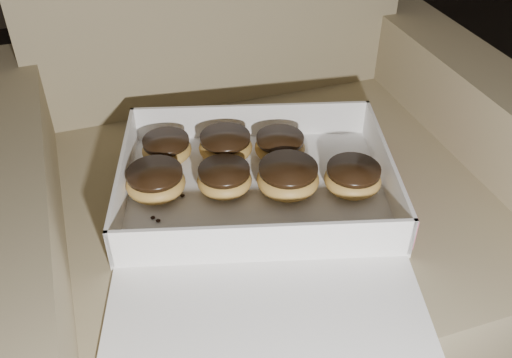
{
  "coord_description": "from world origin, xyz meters",
  "views": [
    {
      "loc": [
        -0.48,
        -0.3,
        1.01
      ],
      "look_at": [
        -0.25,
        0.38,
        0.45
      ],
      "focal_mm": 40.0,
      "sensor_mm": 36.0,
      "label": 1
    }
  ],
  "objects": [
    {
      "name": "donut_d",
      "position": [
        -0.4,
        0.42,
        0.45
      ],
      "size": [
        0.09,
        0.09,
        0.05
      ],
      "color": "gold",
      "rests_on": "bakery_box"
    },
    {
      "name": "donut_f",
      "position": [
        -0.3,
        0.39,
        0.45
      ],
      "size": [
        0.09,
        0.09,
        0.04
      ],
      "color": "gold",
      "rests_on": "bakery_box"
    },
    {
      "name": "crumb_a",
      "position": [
        -0.37,
        0.4,
        0.43
      ],
      "size": [
        0.01,
        0.01,
        0.0
      ],
      "primitive_type": "ellipsoid",
      "color": "black",
      "rests_on": "bakery_box"
    },
    {
      "name": "donut_g",
      "position": [
        -0.11,
        0.33,
        0.45
      ],
      "size": [
        0.09,
        0.09,
        0.05
      ],
      "color": "gold",
      "rests_on": "bakery_box"
    },
    {
      "name": "armchair",
      "position": [
        -0.22,
        0.45,
        0.3
      ],
      "size": [
        0.9,
        0.76,
        0.94
      ],
      "color": "#887657",
      "rests_on": "floor"
    },
    {
      "name": "crumb_d",
      "position": [
        -0.42,
        0.36,
        0.43
      ],
      "size": [
        0.01,
        0.01,
        0.0
      ],
      "primitive_type": "ellipsoid",
      "color": "black",
      "rests_on": "bakery_box"
    },
    {
      "name": "donut_a",
      "position": [
        -0.27,
        0.48,
        0.45
      ],
      "size": [
        0.09,
        0.09,
        0.05
      ],
      "color": "gold",
      "rests_on": "bakery_box"
    },
    {
      "name": "crumb_b",
      "position": [
        -0.23,
        0.27,
        0.43
      ],
      "size": [
        0.01,
        0.01,
        0.0
      ],
      "primitive_type": "ellipsoid",
      "color": "black",
      "rests_on": "bakery_box"
    },
    {
      "name": "donut_b",
      "position": [
        -0.18,
        0.45,
        0.45
      ],
      "size": [
        0.09,
        0.09,
        0.04
      ],
      "color": "gold",
      "rests_on": "bakery_box"
    },
    {
      "name": "crumb_c",
      "position": [
        -0.41,
        0.35,
        0.43
      ],
      "size": [
        0.01,
        0.01,
        0.0
      ],
      "primitive_type": "ellipsoid",
      "color": "black",
      "rests_on": "bakery_box"
    },
    {
      "name": "bakery_box",
      "position": [
        -0.26,
        0.33,
        0.44
      ],
      "size": [
        0.53,
        0.59,
        0.07
      ],
      "rotation": [
        0.0,
        0.0,
        -0.27
      ],
      "color": "white",
      "rests_on": "armchair"
    },
    {
      "name": "donut_c",
      "position": [
        -0.37,
        0.5,
        0.45
      ],
      "size": [
        0.08,
        0.08,
        0.04
      ],
      "color": "gold",
      "rests_on": "bakery_box"
    },
    {
      "name": "donut_e",
      "position": [
        -0.2,
        0.36,
        0.46
      ],
      "size": [
        0.1,
        0.1,
        0.05
      ],
      "color": "gold",
      "rests_on": "bakery_box"
    }
  ]
}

